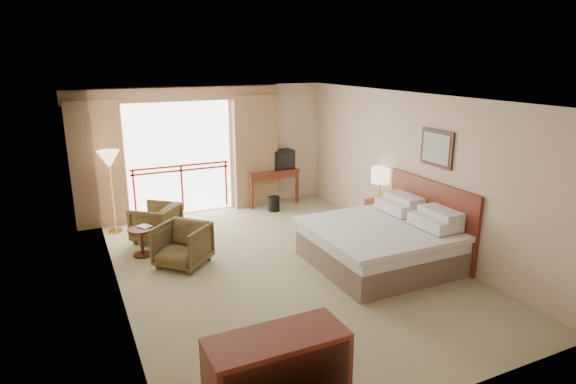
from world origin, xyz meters
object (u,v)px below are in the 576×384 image
desk (270,176)px  tv (282,159)px  armchair_far (157,240)px  floor_lamp (109,163)px  armchair_near (184,265)px  nightstand (380,216)px  dresser (278,378)px  table_lamp (381,176)px  side_table (141,237)px  bed (382,242)px  wastebasket (274,204)px

desk → tv: (0.30, -0.06, 0.39)m
armchair_far → floor_lamp: bearing=-101.5°
armchair_near → armchair_far: bearing=143.7°
nightstand → dresser: (-3.88, -3.77, 0.13)m
table_lamp → side_table: 4.51m
floor_lamp → table_lamp: bearing=-24.2°
nightstand → dresser: 5.41m
bed → nightstand: 1.60m
armchair_near → dresser: dresser is taller
desk → dresser: 6.99m
side_table → dresser: size_ratio=0.38×
desk → dresser: (-2.69, -6.45, -0.19)m
floor_lamp → desk: bearing=8.6°
tv → dresser: (-2.99, -6.39, -0.58)m
tv → table_lamp: bearing=-91.2°
armchair_near → dresser: 3.83m
desk → floor_lamp: (-3.49, -0.53, 0.75)m
bed → armchair_far: 4.12m
desk → side_table: (-3.21, -1.96, -0.28)m
bed → wastebasket: bed is taller
tv → dresser: size_ratio=0.37×
nightstand → armchair_near: bearing=-179.5°
armchair_far → desk: bearing=155.2°
bed → armchair_near: bearing=155.4°
table_lamp → armchair_near: bearing=-179.7°
side_table → floor_lamp: bearing=101.2°
wastebasket → armchair_far: size_ratio=0.43×
nightstand → armchair_far: size_ratio=0.80×
wastebasket → side_table: 3.31m
table_lamp → wastebasket: bearing=124.4°
desk → side_table: 3.77m
wastebasket → nightstand: bearing=-56.2°
desk → side_table: size_ratio=2.49×
bed → table_lamp: size_ratio=3.36×
tv → armchair_near: (-2.97, -2.58, -1.01)m
armchair_near → side_table: size_ratio=1.58×
bed → desk: 4.01m
desk → floor_lamp: 3.61m
bed → wastebasket: bearing=97.7°
floor_lamp → dresser: bearing=-82.3°
nightstand → floor_lamp: bearing=156.3°
bed → tv: tv is taller
dresser → table_lamp: bearing=40.0°
bed → side_table: bed is taller
armchair_near → side_table: 0.94m
armchair_far → table_lamp: bearing=112.3°
armchair_near → side_table: side_table is taller
table_lamp → wastebasket: 2.58m
side_table → dresser: (0.52, -4.49, 0.10)m
tv → wastebasket: (-0.48, -0.58, -0.85)m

